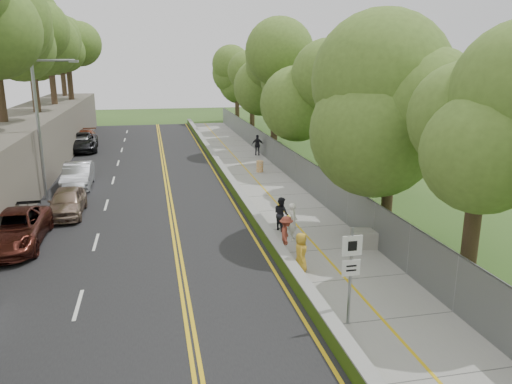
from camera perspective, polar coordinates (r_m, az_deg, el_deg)
name	(u,v)px	position (r m, az deg, el deg)	size (l,w,h in m)	color
ground	(288,286)	(18.26, 3.72, -10.68)	(140.00, 140.00, 0.00)	#33511E
road	(140,190)	(31.84, -13.11, 0.19)	(11.20, 66.00, 0.04)	black
sidewalk	(265,184)	(32.61, 0.98, 0.94)	(4.20, 66.00, 0.05)	gray
jersey_barrier	(230,181)	(32.12, -3.02, 1.21)	(0.42, 66.00, 0.60)	#80DD16
chainlink_fence	(296,168)	(32.91, 4.56, 2.76)	(0.04, 66.00, 2.00)	slate
trees_fenceside	(333,74)	(32.95, 8.81, 13.18)	(7.00, 66.00, 14.00)	olive
streetlight	(42,120)	(30.60, -23.24, 7.61)	(2.52, 0.22, 8.00)	gray
signpost	(351,266)	(15.19, 10.80, -8.28)	(0.62, 0.09, 3.10)	gray
construction_barrel	(260,166)	(35.93, 0.44, 2.95)	(0.50, 0.50, 0.82)	orange
concrete_block	(364,238)	(22.08, 12.29, -5.21)	(1.10, 0.83, 0.73)	gray
car_2	(12,230)	(23.91, -26.07, -3.88)	(2.55, 5.52, 1.53)	#4E1F17
car_3	(16,228)	(24.38, -25.78, -3.76)	(1.86, 4.57, 1.33)	black
car_4	(67,202)	(27.61, -20.80, -1.06)	(1.69, 4.20, 1.43)	gray
car_5	(78,176)	(33.39, -19.69, 1.79)	(1.64, 4.71, 1.55)	#AEAFB6
car_6	(82,142)	(46.99, -19.29, 5.41)	(2.63, 5.69, 1.58)	black
car_7	(85,139)	(49.06, -18.98, 5.76)	(2.12, 5.23, 1.52)	maroon
car_8	(82,142)	(47.29, -19.25, 5.43)	(1.80, 4.47, 1.52)	white
painter_0	(301,253)	(19.01, 5.15, -6.92)	(0.76, 0.50, 1.56)	gold
painter_1	(293,221)	(22.34, 4.24, -3.37)	(0.61, 0.40, 1.68)	white
painter_2	(281,214)	(23.54, 2.90, -2.49)	(0.78, 0.61, 1.61)	black
painter_3	(286,234)	(20.88, 3.47, -4.85)	(1.01, 0.58, 1.57)	#953D2C
person_far	(258,145)	(42.22, 0.18, 5.38)	(1.02, 0.42, 1.74)	black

